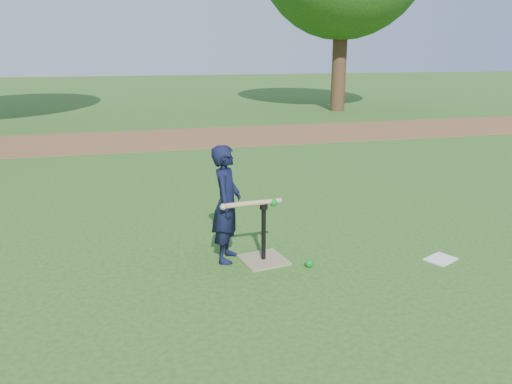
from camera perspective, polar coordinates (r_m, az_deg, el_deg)
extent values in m
plane|color=#285116|center=(5.17, -3.37, -7.81)|extent=(80.00, 80.00, 0.00)
cube|color=brown|center=(12.35, -10.42, 5.98)|extent=(24.00, 3.00, 0.01)
imported|color=black|center=(4.99, -3.39, -1.37)|extent=(0.43, 0.51, 1.19)
sphere|color=#0B7E1C|center=(5.02, 6.11, -8.13)|extent=(0.08, 0.08, 0.08)
cube|color=silver|center=(5.51, 20.36, -7.21)|extent=(0.37, 0.34, 0.01)
cube|color=#8C7F58|center=(5.15, 0.86, -7.75)|extent=(0.50, 0.50, 0.02)
cylinder|color=black|center=(5.04, 0.88, -4.74)|extent=(0.05, 0.05, 0.55)
cylinder|color=black|center=(4.94, 0.89, -1.64)|extent=(0.08, 0.08, 0.06)
cylinder|color=tan|center=(4.88, -0.40, -1.30)|extent=(0.60, 0.09, 0.05)
sphere|color=tan|center=(4.78, -3.76, -1.71)|extent=(0.06, 0.06, 0.06)
sphere|color=#0B7E1C|center=(4.95, 2.01, -1.21)|extent=(0.08, 0.08, 0.08)
cylinder|color=#382316|center=(18.23, 9.49, 14.53)|extent=(0.50, 0.50, 3.42)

